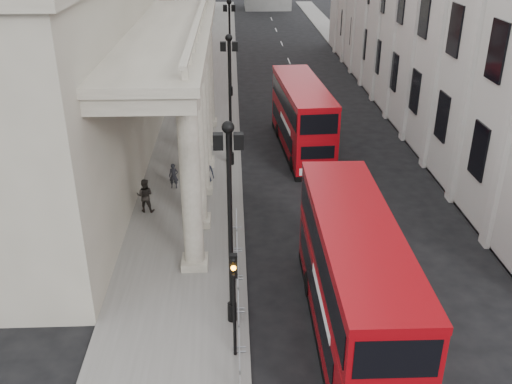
% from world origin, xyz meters
% --- Properties ---
extents(sidewalk_west, '(6.00, 140.00, 0.12)m').
position_xyz_m(sidewalk_west, '(-3.00, 30.00, 0.06)').
color(sidewalk_west, slate).
rests_on(sidewalk_west, ground).
extents(sidewalk_east, '(3.00, 140.00, 0.12)m').
position_xyz_m(sidewalk_east, '(13.50, 30.00, 0.06)').
color(sidewalk_east, slate).
rests_on(sidewalk_east, ground).
extents(kerb, '(0.20, 140.00, 0.14)m').
position_xyz_m(kerb, '(-0.05, 30.00, 0.07)').
color(kerb, slate).
rests_on(kerb, ground).
extents(portico_building, '(9.00, 28.00, 12.00)m').
position_xyz_m(portico_building, '(-10.50, 18.00, 6.00)').
color(portico_building, gray).
rests_on(portico_building, ground).
extents(lamp_post_south, '(1.05, 0.44, 8.32)m').
position_xyz_m(lamp_post_south, '(-0.60, 4.00, 4.91)').
color(lamp_post_south, black).
rests_on(lamp_post_south, sidewalk_west).
extents(lamp_post_mid, '(1.05, 0.44, 8.32)m').
position_xyz_m(lamp_post_mid, '(-0.60, 20.00, 4.91)').
color(lamp_post_mid, black).
rests_on(lamp_post_mid, sidewalk_west).
extents(lamp_post_north, '(1.05, 0.44, 8.32)m').
position_xyz_m(lamp_post_north, '(-0.60, 36.00, 4.91)').
color(lamp_post_north, black).
rests_on(lamp_post_north, sidewalk_west).
extents(traffic_light, '(0.28, 0.33, 4.30)m').
position_xyz_m(traffic_light, '(-0.50, 1.98, 3.11)').
color(traffic_light, black).
rests_on(traffic_light, sidewalk_west).
extents(crowd_barriers, '(0.50, 18.75, 1.10)m').
position_xyz_m(crowd_barriers, '(-0.35, 2.23, 0.67)').
color(crowd_barriers, gray).
rests_on(crowd_barriers, sidewalk_west).
extents(bus_near, '(2.84, 11.41, 4.92)m').
position_xyz_m(bus_near, '(3.92, 3.06, 2.57)').
color(bus_near, maroon).
rests_on(bus_near, ground).
extents(bus_far, '(3.33, 10.98, 4.68)m').
position_xyz_m(bus_far, '(4.25, 22.72, 2.44)').
color(bus_far, '#A1070E').
rests_on(bus_far, ground).
extents(pedestrian_a, '(0.57, 0.39, 1.52)m').
position_xyz_m(pedestrian_a, '(-4.00, 16.52, 0.88)').
color(pedestrian_a, black).
rests_on(pedestrian_a, sidewalk_west).
extents(pedestrian_b, '(0.99, 0.81, 1.90)m').
position_xyz_m(pedestrian_b, '(-5.27, 13.59, 1.07)').
color(pedestrian_b, black).
rests_on(pedestrian_b, sidewalk_west).
extents(pedestrian_c, '(1.00, 0.71, 1.92)m').
position_xyz_m(pedestrian_c, '(-2.09, 16.52, 1.08)').
color(pedestrian_c, black).
rests_on(pedestrian_c, sidewalk_west).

